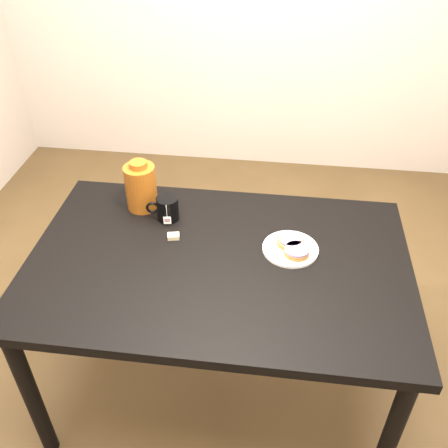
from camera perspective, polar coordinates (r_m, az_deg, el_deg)
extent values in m
plane|color=brown|center=(2.39, -0.51, -17.60)|extent=(4.00, 4.00, 0.00)
cube|color=black|center=(1.84, -0.64, -4.56)|extent=(1.40, 0.90, 0.04)
cylinder|color=black|center=(2.05, -21.13, -17.86)|extent=(0.06, 0.06, 0.71)
cylinder|color=black|center=(1.93, 18.43, -22.21)|extent=(0.06, 0.06, 0.71)
cylinder|color=black|center=(2.51, -13.97, -3.57)|extent=(0.06, 0.06, 0.71)
cylinder|color=black|center=(2.41, 16.05, -6.09)|extent=(0.06, 0.06, 0.71)
cylinder|color=white|center=(1.88, 7.59, -2.84)|extent=(0.21, 0.21, 0.01)
torus|color=white|center=(1.88, 7.60, -2.70)|extent=(0.20, 0.20, 0.01)
cylinder|color=brown|center=(1.89, 7.60, -2.01)|extent=(0.12, 0.12, 0.02)
cylinder|color=#91749C|center=(1.88, 7.63, -1.69)|extent=(0.10, 0.10, 0.01)
cylinder|color=brown|center=(1.85, 8.30, -3.19)|extent=(0.13, 0.13, 0.02)
cylinder|color=#91749C|center=(1.84, 8.34, -2.87)|extent=(0.13, 0.13, 0.01)
cylinder|color=black|center=(2.01, -6.45, 1.78)|extent=(0.10, 0.10, 0.10)
cylinder|color=black|center=(1.98, -6.53, 2.74)|extent=(0.08, 0.08, 0.00)
torus|color=black|center=(2.01, -8.17, 1.86)|extent=(0.05, 0.02, 0.05)
cylinder|color=beige|center=(1.95, -6.58, 1.48)|extent=(0.00, 0.00, 0.05)
cube|color=white|center=(1.98, -6.49, 0.45)|extent=(0.03, 0.01, 0.03)
cube|color=#C6B793|center=(1.93, -5.80, -1.40)|extent=(0.05, 0.04, 0.02)
cylinder|color=#662F0D|center=(2.06, -9.47, 4.15)|extent=(0.14, 0.14, 0.19)
cylinder|color=#662F0D|center=(2.01, -9.78, 6.70)|extent=(0.07, 0.07, 0.02)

